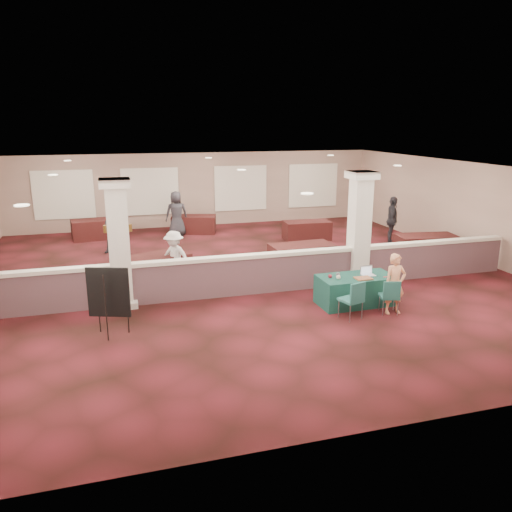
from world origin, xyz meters
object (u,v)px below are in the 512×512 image
object	(u,v)px
far_table_back_right	(307,230)
conf_chair_side	(354,297)
conf_chair_main	(390,294)
attendee_d	(177,214)
far_table_back_center	(194,224)
attendee_c	(392,220)
attendee_a	(114,231)
near_table	(356,290)
far_table_front_left	(156,268)
far_table_back_left	(97,229)
far_table_front_center	(301,257)
far_table_front_right	(426,247)
woman	(395,284)
easel_board	(109,293)
attendee_b	(174,257)

from	to	relation	value
far_table_back_right	conf_chair_side	bearing A→B (deg)	-104.13
conf_chair_main	attendee_d	bearing A→B (deg)	126.32
far_table_back_center	far_table_back_right	size ratio (longest dim) A/B	0.99
attendee_c	attendee_a	bearing A→B (deg)	109.92
near_table	far_table_front_left	world-z (taller)	far_table_front_left
near_table	far_table_back_left	distance (m)	11.49
far_table_front_center	far_table_front_right	size ratio (longest dim) A/B	0.98
far_table_front_center	far_table_back_center	world-z (taller)	far_table_front_center
attendee_a	attendee_c	size ratio (longest dim) A/B	0.89
woman	attendee_a	distance (m)	10.11
far_table_back_center	attendee_a	bearing A→B (deg)	-142.03
easel_board	attendee_c	size ratio (longest dim) A/B	0.86
near_table	far_table_front_right	world-z (taller)	far_table_front_right
far_table_front_right	far_table_back_left	distance (m)	12.42
far_table_front_right	attendee_d	world-z (taller)	attendee_d
far_table_back_right	attendee_a	xyz separation A→B (m)	(-7.28, -0.06, 0.44)
far_table_back_left	attendee_c	world-z (taller)	attendee_c
conf_chair_side	far_table_front_right	world-z (taller)	conf_chair_side
woman	attendee_c	size ratio (longest dim) A/B	0.82
easel_board	attendee_a	size ratio (longest dim) A/B	0.96
far_table_front_center	attendee_c	world-z (taller)	attendee_c
conf_chair_side	attendee_b	bearing A→B (deg)	116.16
attendee_a	far_table_back_right	bearing A→B (deg)	-2.73
far_table_front_center	attendee_c	size ratio (longest dim) A/B	1.09
easel_board	conf_chair_side	bearing A→B (deg)	12.81
attendee_c	far_table_front_center	bearing A→B (deg)	144.56
far_table_front_right	attendee_a	size ratio (longest dim) A/B	1.24
easel_board	attendee_a	distance (m)	7.34
woman	far_table_front_center	xyz separation A→B (m)	(-0.80, 4.13, -0.34)
far_table_back_left	near_table	bearing A→B (deg)	-55.78
far_table_front_right	far_table_back_center	world-z (taller)	far_table_front_right
easel_board	woman	size ratio (longest dim) A/B	1.04
far_table_front_center	woman	bearing A→B (deg)	-79.09
conf_chair_side	woman	world-z (taller)	woman
attendee_d	far_table_front_center	bearing A→B (deg)	118.24
attendee_d	far_table_front_right	bearing A→B (deg)	142.56
conf_chair_main	far_table_front_left	distance (m)	6.65
conf_chair_side	attendee_c	bearing A→B (deg)	36.18
attendee_b	attendee_c	distance (m)	8.87
far_table_back_right	far_table_back_center	bearing A→B (deg)	149.13
far_table_front_right	far_table_back_right	bearing A→B (deg)	126.88
far_table_back_center	conf_chair_main	bearing A→B (deg)	-73.49
far_table_front_left	far_table_back_left	xyz separation A→B (m)	(-1.74, 6.20, -0.00)
far_table_front_left	far_table_front_right	bearing A→B (deg)	-0.00
conf_chair_main	conf_chair_side	bearing A→B (deg)	-161.12
far_table_front_center	attendee_c	xyz separation A→B (m)	(4.50, 2.23, 0.50)
far_table_back_right	attendee_d	bearing A→B (deg)	156.41
far_table_back_right	attendee_c	world-z (taller)	attendee_c
near_table	attendee_c	xyz separation A→B (m)	(4.30, 5.53, 0.53)
woman	attendee_a	bearing A→B (deg)	131.20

